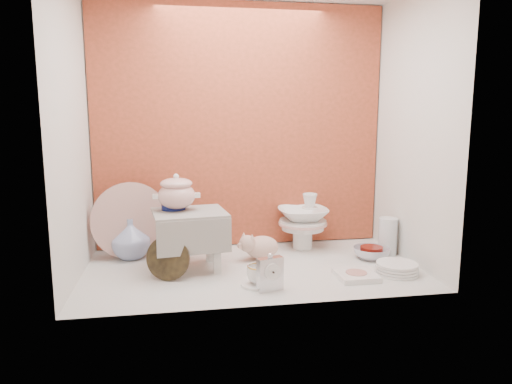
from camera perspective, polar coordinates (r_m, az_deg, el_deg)
ground at (r=2.59m, az=-0.37°, el=-9.30°), size 1.80×1.80×0.00m
niche_shell at (r=2.63m, az=-1.03°, el=11.61°), size 1.86×1.03×1.53m
step_stool at (r=2.56m, az=-8.02°, el=-5.85°), size 0.42×0.37×0.32m
soup_tureen at (r=2.54m, az=-9.64°, el=0.00°), size 0.30×0.30×0.20m
cobalt_bowl at (r=2.58m, az=-10.00°, el=-1.56°), size 0.13×0.13×0.05m
floral_platter at (r=2.81m, az=-15.00°, el=-3.37°), size 0.45×0.15×0.45m
blue_white_vase at (r=2.83m, az=-14.99°, el=-5.48°), size 0.24×0.24×0.23m
lacquer_tray at (r=2.43m, az=-10.64°, el=-7.93°), size 0.23×0.13×0.23m
mantel_clock at (r=2.26m, az=1.72°, el=-9.69°), size 0.13×0.08×0.18m
plush_pig at (r=2.73m, az=0.72°, el=-6.68°), size 0.26×0.19×0.15m
teacup_saucer at (r=2.35m, az=0.31°, el=-11.11°), size 0.18×0.18×0.01m
gold_rim_teacup at (r=2.33m, az=0.31°, el=-9.92°), size 0.12×0.12×0.09m
lattice_dish at (r=2.50m, az=12.07°, el=-9.87°), size 0.20×0.20×0.03m
dinner_plate_stack at (r=2.61m, az=16.73°, el=-8.85°), size 0.29×0.29×0.06m
crystal_bowl at (r=2.83m, az=13.84°, el=-7.21°), size 0.25×0.25×0.07m
clear_glass_vase at (r=2.92m, az=15.69°, el=-5.21°), size 0.12×0.12×0.22m
porcelain_tower at (r=2.93m, az=5.70°, el=-3.53°), size 0.37×0.37×0.35m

